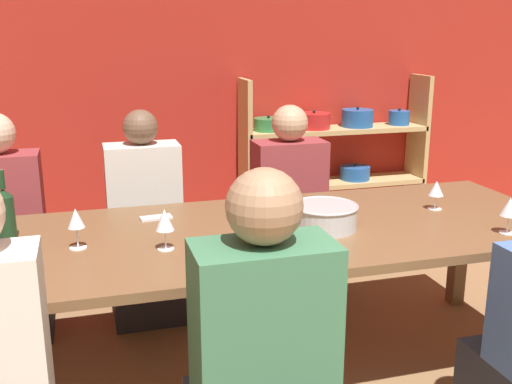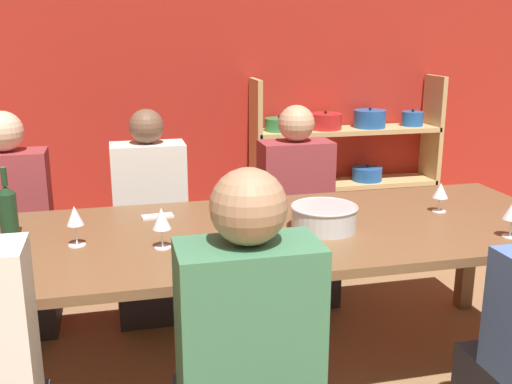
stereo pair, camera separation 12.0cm
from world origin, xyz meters
name	(u,v)px [view 1 (the left image)]	position (x,y,z in m)	size (l,w,h in m)	color
wall_back_red	(193,68)	(0.00, 3.83, 1.35)	(8.80, 0.06, 2.70)	red
shelf_unit	(330,170)	(1.04, 3.63, 0.55)	(1.50, 0.30, 1.28)	tan
dining_table	(262,244)	(-0.07, 1.81, 0.68)	(2.91, 1.07, 0.75)	brown
mixing_bowl	(325,216)	(0.21, 1.75, 0.81)	(0.31, 0.31, 0.11)	#B7BABC
wine_bottle_green	(5,213)	(-1.16, 1.99, 0.87)	(0.08, 0.08, 0.31)	#19381E
wine_glass_white_a	(76,220)	(-0.87, 1.79, 0.87)	(0.07, 0.07, 0.17)	white
wine_glass_empty_a	(275,224)	(-0.08, 1.58, 0.85)	(0.07, 0.07, 0.14)	white
wine_glass_empty_b	(436,189)	(0.86, 1.88, 0.85)	(0.08, 0.08, 0.15)	white
wine_glass_white_b	(165,221)	(-0.52, 1.68, 0.87)	(0.08, 0.08, 0.17)	white
wine_glass_empty_c	(510,208)	(0.97, 1.46, 0.87)	(0.08, 0.08, 0.16)	white
cell_phone	(156,218)	(-0.51, 2.11, 0.75)	(0.16, 0.08, 0.01)	silver
person_far_a	(8,253)	(-1.26, 2.67, 0.44)	(0.42, 0.53, 1.22)	#2D2D38
person_far_b	(288,228)	(0.36, 2.69, 0.44)	(0.43, 0.54, 1.20)	#2D2D38
person_far_c	(146,241)	(-0.51, 2.68, 0.44)	(0.42, 0.52, 1.20)	#2D2D38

